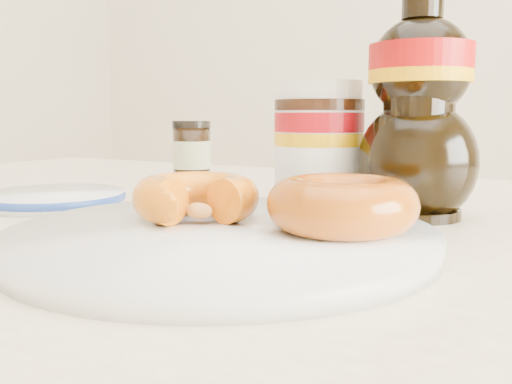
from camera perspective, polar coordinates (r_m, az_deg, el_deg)
The scene contains 8 objects.
dining_table at distance 0.58m, azimuth -3.11°, elevation -10.36°, with size 1.40×0.90×0.75m.
plate at distance 0.41m, azimuth -3.50°, elevation -4.51°, with size 0.31×0.31×0.02m.
donut_bitten at distance 0.44m, azimuth -6.01°, elevation -0.53°, with size 0.10×0.10×0.03m, color orange.
donut_whole at distance 0.40m, azimuth 8.61°, elevation -1.24°, with size 0.10×0.10×0.04m, color #A1440A.
nutella_jar at distance 0.59m, azimuth 6.30°, elevation 5.17°, with size 0.09×0.09×0.13m.
syrup_bottle at distance 0.55m, azimuth 15.99°, elevation 8.68°, with size 0.11×0.09×0.21m, color black, non-canonical shape.
dark_jar at distance 0.82m, azimuth -6.44°, elevation 3.98°, with size 0.05×0.05×0.09m.
blue_rim_saucer at distance 0.64m, azimuth -19.51°, elevation -0.56°, with size 0.15×0.15×0.01m.
Camera 1 is at (0.30, -0.36, 0.85)m, focal length 40.00 mm.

